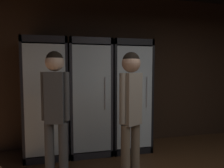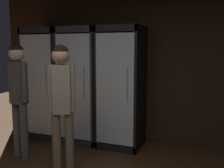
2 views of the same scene
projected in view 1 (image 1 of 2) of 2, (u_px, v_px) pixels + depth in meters
wall_back at (150, 70)px, 3.92m from camera, size 6.00×0.06×2.80m
cooler_far_left at (48, 99)px, 3.23m from camera, size 0.67×0.64×1.91m
cooler_left at (90, 98)px, 3.38m from camera, size 0.67×0.64×1.91m
cooler_center at (128, 96)px, 3.52m from camera, size 0.67×0.64×1.91m
shopper_near at (56, 105)px, 2.29m from camera, size 0.33×0.22×1.63m
shopper_far at (131, 106)px, 2.25m from camera, size 0.30×0.24×1.62m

